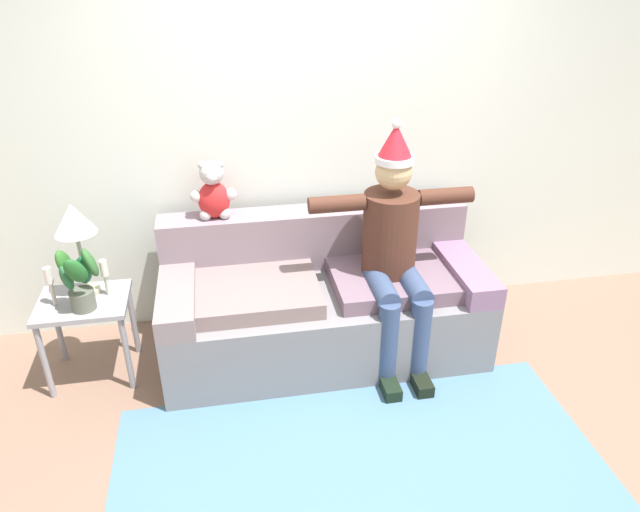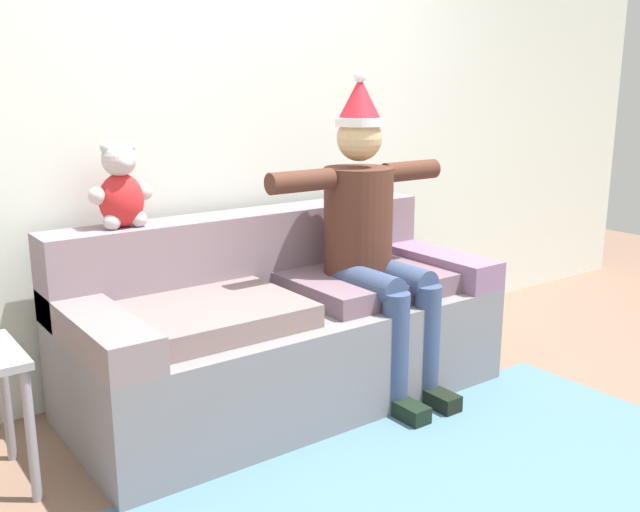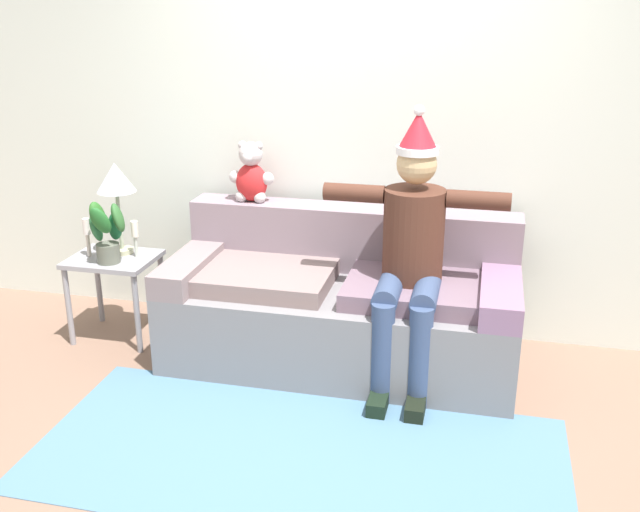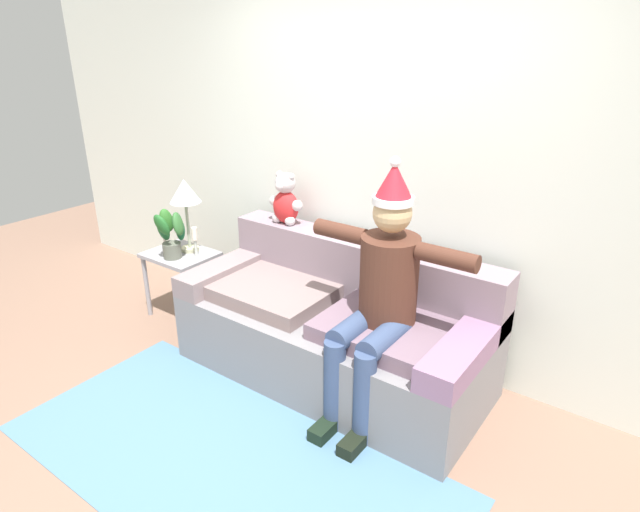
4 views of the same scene
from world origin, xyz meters
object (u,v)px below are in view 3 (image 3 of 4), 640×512
at_px(potted_plant, 106,231).
at_px(candle_tall, 87,232).
at_px(person_seated, 411,247).
at_px(side_table, 114,271).
at_px(table_lamp, 116,182).
at_px(candle_short, 135,234).
at_px(teddy_bear, 251,175).
at_px(couch, 342,304).

xyz_separation_m(potted_plant, candle_tall, (-0.18, 0.07, -0.04)).
height_order(person_seated, side_table, person_seated).
bearing_deg(table_lamp, candle_short, -20.39).
distance_m(teddy_bear, table_lamp, 0.83).
height_order(couch, candle_short, couch).
bearing_deg(candle_short, candle_tall, -168.47).
bearing_deg(person_seated, couch, 158.24).
relative_size(couch, candle_tall, 8.26).
bearing_deg(teddy_bear, potted_plant, -151.58).
bearing_deg(potted_plant, person_seated, -0.64).
xyz_separation_m(person_seated, candle_tall, (-2.02, 0.09, -0.09)).
distance_m(person_seated, table_lamp, 1.88).
xyz_separation_m(couch, side_table, (-1.46, -0.05, 0.11)).
xyz_separation_m(person_seated, side_table, (-1.88, 0.11, -0.34)).
relative_size(couch, potted_plant, 5.11).
height_order(person_seated, teddy_bear, person_seated).
xyz_separation_m(couch, teddy_bear, (-0.64, 0.28, 0.70)).
relative_size(teddy_bear, table_lamp, 0.65).
distance_m(table_lamp, candle_tall, 0.36).
bearing_deg(potted_plant, side_table, 107.59).
bearing_deg(couch, teddy_bear, 156.28).
bearing_deg(person_seated, candle_tall, 177.42).
xyz_separation_m(teddy_bear, candle_short, (-0.67, -0.30, -0.34)).
distance_m(person_seated, potted_plant, 1.85).
bearing_deg(teddy_bear, candle_tall, -159.70).
height_order(teddy_bear, side_table, teddy_bear).
bearing_deg(couch, candle_tall, -177.37).
relative_size(side_table, candle_tall, 2.21).
xyz_separation_m(person_seated, table_lamp, (-1.85, 0.20, 0.21)).
bearing_deg(side_table, person_seated, -3.39).
bearing_deg(potted_plant, table_lamp, 91.23).
height_order(couch, potted_plant, potted_plant).
distance_m(teddy_bear, candle_short, 0.81).
bearing_deg(table_lamp, teddy_bear, 17.60).
bearing_deg(side_table, candle_short, 15.22).
height_order(teddy_bear, potted_plant, teddy_bear).
relative_size(teddy_bear, candle_short, 1.64).
bearing_deg(table_lamp, person_seated, -6.06).
height_order(teddy_bear, table_lamp, teddy_bear).
xyz_separation_m(couch, potted_plant, (-1.44, -0.14, 0.40)).
bearing_deg(couch, table_lamp, 178.75).
height_order(person_seated, candle_tall, person_seated).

